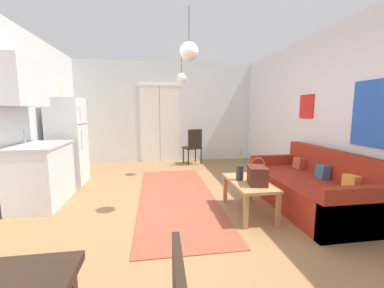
% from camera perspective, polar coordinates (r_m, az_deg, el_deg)
% --- Properties ---
extents(ground_plane, '(5.30, 7.59, 0.10)m').
position_cam_1_polar(ground_plane, '(3.54, -2.63, -16.23)').
color(ground_plane, '#996D44').
extents(wall_back, '(4.90, 0.13, 2.68)m').
position_cam_1_polar(wall_back, '(6.76, -6.02, 7.28)').
color(wall_back, silver).
rests_on(wall_back, ground_plane).
extents(wall_right, '(0.12, 7.19, 2.68)m').
position_cam_1_polar(wall_right, '(4.22, 31.86, 5.93)').
color(wall_right, silver).
rests_on(wall_right, ground_plane).
extents(area_rug, '(1.18, 3.33, 0.01)m').
position_cam_1_polar(area_rug, '(4.08, -3.61, -12.05)').
color(area_rug, '#9E4733').
rests_on(area_rug, ground_plane).
extents(couch, '(0.91, 1.94, 0.83)m').
position_cam_1_polar(couch, '(3.98, 25.99, -9.39)').
color(couch, maroon).
rests_on(couch, ground_plane).
extents(coffee_table, '(0.49, 0.93, 0.45)m').
position_cam_1_polar(coffee_table, '(3.44, 13.16, -9.45)').
color(coffee_table, '#B27F4C').
rests_on(coffee_table, ground_plane).
extents(bamboo_vase, '(0.10, 0.10, 0.42)m').
position_cam_1_polar(bamboo_vase, '(3.43, 11.08, -6.56)').
color(bamboo_vase, '#2D2D33').
rests_on(bamboo_vase, coffee_table).
extents(handbag, '(0.28, 0.35, 0.35)m').
position_cam_1_polar(handbag, '(3.27, 14.99, -7.05)').
color(handbag, '#512319').
rests_on(handbag, coffee_table).
extents(refrigerator, '(0.60, 0.66, 1.62)m').
position_cam_1_polar(refrigerator, '(5.19, -26.96, 0.57)').
color(refrigerator, white).
rests_on(refrigerator, ground_plane).
extents(kitchen_counter, '(0.63, 1.03, 2.12)m').
position_cam_1_polar(kitchen_counter, '(4.24, -32.40, -1.43)').
color(kitchen_counter, silver).
rests_on(kitchen_counter, ground_plane).
extents(accent_chair, '(0.51, 0.50, 0.92)m').
position_cam_1_polar(accent_chair, '(6.31, 0.30, -0.27)').
color(accent_chair, black).
rests_on(accent_chair, ground_plane).
extents(pendant_lamp_near, '(0.24, 0.24, 0.66)m').
position_cam_1_polar(pendant_lamp_near, '(3.33, -0.72, 20.75)').
color(pendant_lamp_near, black).
extents(pendant_lamp_far, '(0.20, 0.20, 0.73)m').
position_cam_1_polar(pendant_lamp_far, '(5.20, -2.48, 15.12)').
color(pendant_lamp_far, black).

